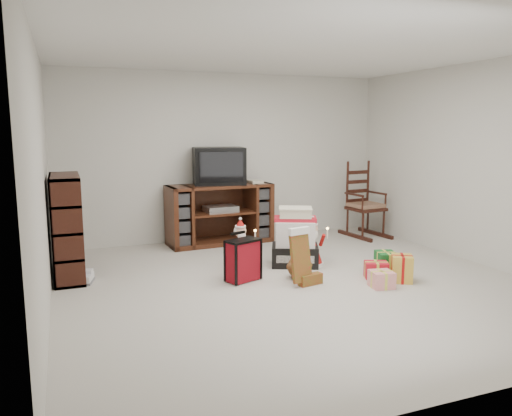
{
  "coord_description": "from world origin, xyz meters",
  "views": [
    {
      "loc": [
        -2.32,
        -4.74,
        1.69
      ],
      "look_at": [
        -0.24,
        0.6,
        0.77
      ],
      "focal_mm": 35.0,
      "sensor_mm": 36.0,
      "label": 1
    }
  ],
  "objects_px": {
    "crt_television": "(219,166)",
    "mrs_claus_figurine": "(241,250)",
    "teddy_bear": "(298,264)",
    "gift_cluster": "(390,269)",
    "gift_pile": "(295,241)",
    "sneaker_pair": "(79,279)",
    "rocking_chair": "(364,210)",
    "red_suitcase": "(243,260)",
    "tv_stand": "(220,214)",
    "bookshelf": "(67,229)",
    "santa_figurine": "(312,247)"
  },
  "relations": [
    {
      "from": "tv_stand",
      "to": "sneaker_pair",
      "type": "bearing_deg",
      "value": -150.79
    },
    {
      "from": "santa_figurine",
      "to": "gift_cluster",
      "type": "xyz_separation_m",
      "value": [
        0.54,
        -0.86,
        -0.11
      ]
    },
    {
      "from": "gift_pile",
      "to": "teddy_bear",
      "type": "relative_size",
      "value": 1.95
    },
    {
      "from": "bookshelf",
      "to": "mrs_claus_figurine",
      "type": "bearing_deg",
      "value": -11.57
    },
    {
      "from": "rocking_chair",
      "to": "teddy_bear",
      "type": "bearing_deg",
      "value": -146.03
    },
    {
      "from": "gift_cluster",
      "to": "crt_television",
      "type": "bearing_deg",
      "value": 116.77
    },
    {
      "from": "crt_television",
      "to": "red_suitcase",
      "type": "bearing_deg",
      "value": -90.07
    },
    {
      "from": "tv_stand",
      "to": "gift_pile",
      "type": "height_order",
      "value": "tv_stand"
    },
    {
      "from": "crt_television",
      "to": "gift_cluster",
      "type": "bearing_deg",
      "value": -53.96
    },
    {
      "from": "red_suitcase",
      "to": "sneaker_pair",
      "type": "height_order",
      "value": "red_suitcase"
    },
    {
      "from": "bookshelf",
      "to": "mrs_claus_figurine",
      "type": "distance_m",
      "value": 2.01
    },
    {
      "from": "mrs_claus_figurine",
      "to": "crt_television",
      "type": "xyz_separation_m",
      "value": [
        0.17,
        1.43,
        0.91
      ]
    },
    {
      "from": "bookshelf",
      "to": "santa_figurine",
      "type": "relative_size",
      "value": 1.93
    },
    {
      "from": "rocking_chair",
      "to": "santa_figurine",
      "type": "bearing_deg",
      "value": -147.49
    },
    {
      "from": "gift_cluster",
      "to": "crt_television",
      "type": "xyz_separation_m",
      "value": [
        -1.24,
        2.46,
        1.02
      ]
    },
    {
      "from": "tv_stand",
      "to": "bookshelf",
      "type": "bearing_deg",
      "value": -158.42
    },
    {
      "from": "gift_cluster",
      "to": "crt_television",
      "type": "height_order",
      "value": "crt_television"
    },
    {
      "from": "gift_pile",
      "to": "santa_figurine",
      "type": "relative_size",
      "value": 1.17
    },
    {
      "from": "red_suitcase",
      "to": "sneaker_pair",
      "type": "distance_m",
      "value": 1.81
    },
    {
      "from": "red_suitcase",
      "to": "crt_television",
      "type": "bearing_deg",
      "value": 59.62
    },
    {
      "from": "tv_stand",
      "to": "rocking_chair",
      "type": "height_order",
      "value": "rocking_chair"
    },
    {
      "from": "gift_cluster",
      "to": "rocking_chair",
      "type": "bearing_deg",
      "value": 64.11
    },
    {
      "from": "santa_figurine",
      "to": "gift_cluster",
      "type": "distance_m",
      "value": 1.02
    },
    {
      "from": "crt_television",
      "to": "teddy_bear",
      "type": "bearing_deg",
      "value": -71.62
    },
    {
      "from": "rocking_chair",
      "to": "bookshelf",
      "type": "bearing_deg",
      "value": -177.51
    },
    {
      "from": "gift_pile",
      "to": "crt_television",
      "type": "relative_size",
      "value": 0.88
    },
    {
      "from": "gift_pile",
      "to": "crt_television",
      "type": "bearing_deg",
      "value": 132.47
    },
    {
      "from": "gift_pile",
      "to": "mrs_claus_figurine",
      "type": "xyz_separation_m",
      "value": [
        -0.68,
        0.1,
        -0.08
      ]
    },
    {
      "from": "red_suitcase",
      "to": "santa_figurine",
      "type": "xyz_separation_m",
      "value": [
        1.02,
        0.3,
        -0.01
      ]
    },
    {
      "from": "mrs_claus_figurine",
      "to": "bookshelf",
      "type": "bearing_deg",
      "value": 168.43
    },
    {
      "from": "mrs_claus_figurine",
      "to": "santa_figurine",
      "type": "bearing_deg",
      "value": -11.67
    },
    {
      "from": "bookshelf",
      "to": "tv_stand",
      "type": "bearing_deg",
      "value": 25.34
    },
    {
      "from": "bookshelf",
      "to": "rocking_chair",
      "type": "relative_size",
      "value": 0.96
    },
    {
      "from": "rocking_chair",
      "to": "crt_television",
      "type": "height_order",
      "value": "crt_television"
    },
    {
      "from": "tv_stand",
      "to": "mrs_claus_figurine",
      "type": "distance_m",
      "value": 1.43
    },
    {
      "from": "sneaker_pair",
      "to": "teddy_bear",
      "type": "bearing_deg",
      "value": -16.19
    },
    {
      "from": "gift_pile",
      "to": "rocking_chair",
      "type": "bearing_deg",
      "value": 57.82
    },
    {
      "from": "bookshelf",
      "to": "mrs_claus_figurine",
      "type": "xyz_separation_m",
      "value": [
        1.94,
        -0.4,
        -0.33
      ]
    },
    {
      "from": "teddy_bear",
      "to": "gift_pile",
      "type": "bearing_deg",
      "value": 68.62
    },
    {
      "from": "santa_figurine",
      "to": "crt_television",
      "type": "distance_m",
      "value": 1.98
    },
    {
      "from": "teddy_bear",
      "to": "gift_cluster",
      "type": "distance_m",
      "value": 1.03
    },
    {
      "from": "mrs_claus_figurine",
      "to": "red_suitcase",
      "type": "bearing_deg",
      "value": -106.21
    },
    {
      "from": "rocking_chair",
      "to": "gift_cluster",
      "type": "relative_size",
      "value": 1.46
    },
    {
      "from": "mrs_claus_figurine",
      "to": "crt_television",
      "type": "bearing_deg",
      "value": 83.03
    },
    {
      "from": "gift_pile",
      "to": "teddy_bear",
      "type": "xyz_separation_m",
      "value": [
        -0.19,
        -0.48,
        -0.15
      ]
    },
    {
      "from": "mrs_claus_figurine",
      "to": "sneaker_pair",
      "type": "bearing_deg",
      "value": 177.32
    },
    {
      "from": "tv_stand",
      "to": "santa_figurine",
      "type": "height_order",
      "value": "tv_stand"
    },
    {
      "from": "crt_television",
      "to": "mrs_claus_figurine",
      "type": "bearing_deg",
      "value": -87.7
    },
    {
      "from": "gift_cluster",
      "to": "tv_stand",
      "type": "bearing_deg",
      "value": 117.03
    },
    {
      "from": "tv_stand",
      "to": "crt_television",
      "type": "distance_m",
      "value": 0.71
    }
  ]
}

